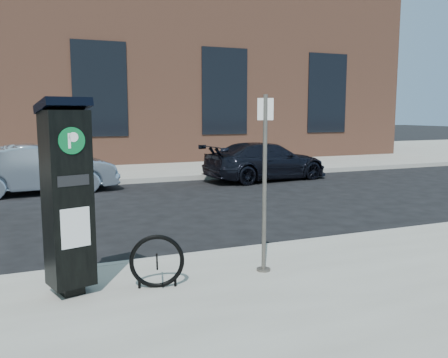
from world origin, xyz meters
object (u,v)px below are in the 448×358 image
sign_pole (264,185)px  bike_rack (157,262)px  car_dark (266,161)px  car_silver (40,169)px  parking_kiosk (67,196)px

sign_pole → bike_rack: size_ratio=3.53×
bike_rack → car_dark: (5.73, 8.27, 0.15)m
sign_pole → car_silver: sign_pole is taller
sign_pole → car_dark: bearing=85.0°
sign_pole → car_silver: (-2.38, 8.29, -0.60)m
parking_kiosk → sign_pole: bearing=-18.8°
parking_kiosk → bike_rack: (0.92, -0.18, -0.80)m
sign_pole → car_dark: size_ratio=0.53×
car_silver → car_dark: car_silver is taller
bike_rack → car_silver: size_ratio=0.16×
sign_pole → car_silver: size_ratio=0.56×
car_silver → bike_rack: bearing=-178.7°
parking_kiosk → bike_rack: 1.23m
bike_rack → car_dark: bearing=69.2°
parking_kiosk → car_silver: (-0.07, 8.15, -0.60)m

